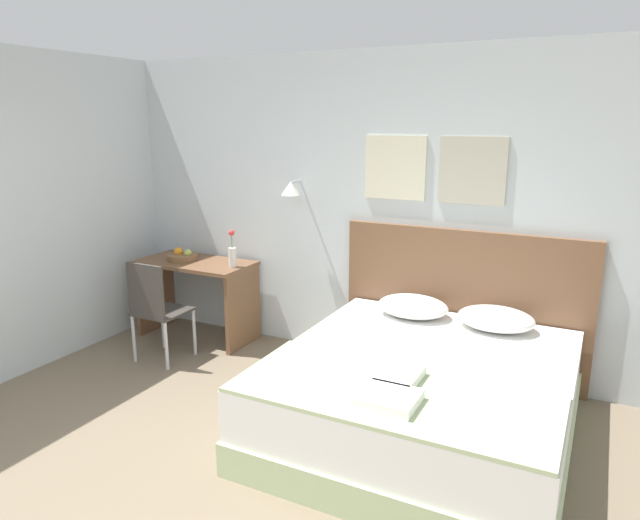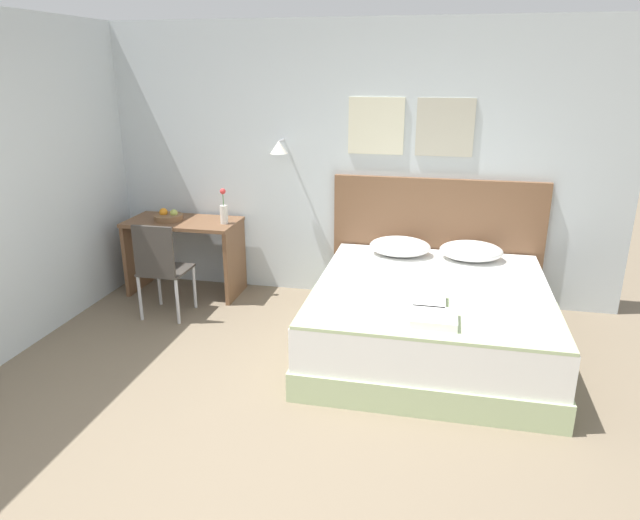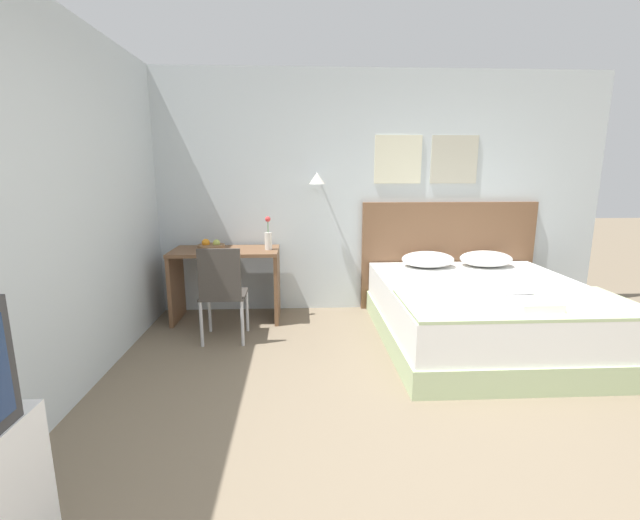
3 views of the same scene
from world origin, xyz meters
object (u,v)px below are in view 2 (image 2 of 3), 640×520
(bed, at_px, (430,318))
(fruit_bowl, at_px, (168,216))
(pillow_left, at_px, (400,246))
(desk, at_px, (184,243))
(folded_towel_near_foot, at_px, (423,301))
(pillow_right, at_px, (471,251))
(throw_blanket, at_px, (429,315))
(desk_chair, at_px, (160,264))
(folded_towel_mid_bed, at_px, (434,318))
(headboard, at_px, (436,242))
(flower_vase, at_px, (224,211))

(bed, bearing_deg, fruit_bowl, 164.27)
(pillow_left, relative_size, desk, 0.51)
(folded_towel_near_foot, bearing_deg, desk, 153.69)
(pillow_right, relative_size, throw_blanket, 0.31)
(desk_chair, bearing_deg, folded_towel_mid_bed, -18.87)
(desk, height_order, desk_chair, desk_chair)
(pillow_right, bearing_deg, bed, -112.93)
(folded_towel_mid_bed, bearing_deg, fruit_bowl, 151.00)
(folded_towel_mid_bed, bearing_deg, headboard, 91.05)
(pillow_left, bearing_deg, desk, -179.88)
(desk, xyz_separation_m, flower_vase, (0.46, -0.03, 0.36))
(desk, height_order, flower_vase, flower_vase)
(pillow_right, height_order, flower_vase, flower_vase)
(folded_towel_mid_bed, bearing_deg, pillow_left, 103.33)
(folded_towel_mid_bed, bearing_deg, desk_chair, 161.13)
(folded_towel_near_foot, bearing_deg, flower_vase, 149.26)
(pillow_left, bearing_deg, headboard, 42.18)
(pillow_left, relative_size, pillow_right, 1.00)
(desk, bearing_deg, pillow_left, 0.12)
(folded_towel_near_foot, xyz_separation_m, desk, (-2.44, 1.21, -0.08))
(bed, distance_m, flower_vase, 2.25)
(pillow_left, height_order, flower_vase, flower_vase)
(throw_blanket, relative_size, flower_vase, 5.22)
(pillow_right, bearing_deg, folded_towel_mid_bed, -100.92)
(pillow_left, height_order, desk_chair, desk_chair)
(flower_vase, bearing_deg, pillow_left, 1.04)
(throw_blanket, relative_size, folded_towel_near_foot, 5.58)
(pillow_left, distance_m, flower_vase, 1.73)
(headboard, bearing_deg, desk, -173.22)
(folded_towel_mid_bed, height_order, desk, desk)
(headboard, xyz_separation_m, pillow_left, (-0.32, -0.29, 0.02))
(pillow_left, bearing_deg, throw_blanket, -76.63)
(throw_blanket, xyz_separation_m, folded_towel_mid_bed, (0.03, -0.14, 0.04))
(folded_towel_near_foot, bearing_deg, pillow_left, 102.59)
(pillow_right, distance_m, folded_towel_mid_bed, 1.53)
(pillow_left, xyz_separation_m, throw_blanket, (0.32, -1.35, -0.07))
(fruit_bowl, bearing_deg, throw_blanket, -26.88)
(pillow_right, xyz_separation_m, folded_towel_near_foot, (-0.37, -1.21, -0.03))
(folded_towel_near_foot, relative_size, desk_chair, 0.36)
(folded_towel_near_foot, relative_size, fruit_bowl, 1.14)
(throw_blanket, xyz_separation_m, flower_vase, (-2.04, 1.32, 0.33))
(desk_chair, bearing_deg, pillow_left, 17.37)
(bed, bearing_deg, flower_vase, 160.28)
(flower_vase, bearing_deg, headboard, 9.01)
(folded_towel_near_foot, relative_size, desk, 0.29)
(pillow_right, bearing_deg, fruit_bowl, -179.64)
(fruit_bowl, bearing_deg, headboard, 6.72)
(throw_blanket, relative_size, fruit_bowl, 6.37)
(fruit_bowl, height_order, flower_vase, flower_vase)
(desk, xyz_separation_m, desk_chair, (0.07, -0.65, 0.00))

